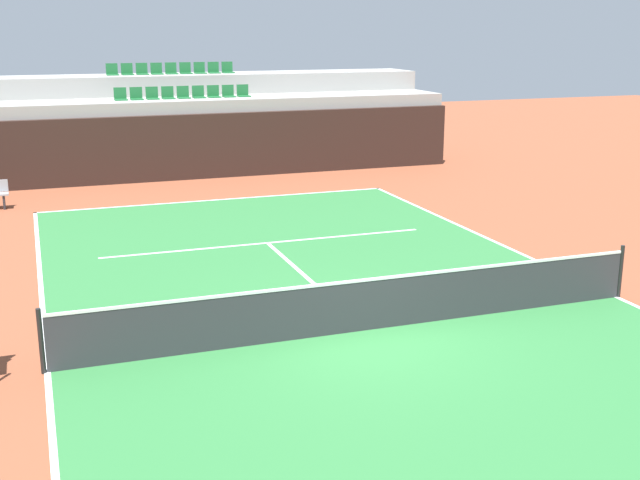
{
  "coord_description": "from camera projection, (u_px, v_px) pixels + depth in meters",
  "views": [
    {
      "loc": [
        -5.37,
        -12.55,
        5.29
      ],
      "look_at": [
        -0.17,
        2.0,
        1.2
      ],
      "focal_mm": 45.48,
      "sensor_mm": 36.0,
      "label": 1
    }
  ],
  "objects": [
    {
      "name": "back_wall",
      "position": [
        193.0,
        147.0,
        28.66
      ],
      "size": [
        19.8,
        0.3,
        2.29
      ],
      "primitive_type": "cube",
      "color": "black",
      "rests_on": "ground_plane"
    },
    {
      "name": "stands_tier_upper",
      "position": [
        174.0,
        119.0,
        31.92
      ],
      "size": [
        19.8,
        2.4,
        3.47
      ],
      "primitive_type": "cube",
      "color": "#9E9E99",
      "rests_on": "ground_plane"
    },
    {
      "name": "sideline_right",
      "position": [
        616.0,
        297.0,
        16.3
      ],
      "size": [
        0.1,
        24.0,
        0.0
      ],
      "primitive_type": "cube",
      "color": "white",
      "rests_on": "court_surface"
    },
    {
      "name": "stands_tier_lower",
      "position": [
        186.0,
        136.0,
        29.83
      ],
      "size": [
        19.8,
        2.4,
        2.73
      ],
      "primitive_type": "cube",
      "color": "#9E9E99",
      "rests_on": "ground_plane"
    },
    {
      "name": "baseline_far",
      "position": [
        218.0,
        200.0,
        25.4
      ],
      "size": [
        11.0,
        0.1,
        0.0
      ],
      "primitive_type": "cube",
      "color": "white",
      "rests_on": "court_surface"
    },
    {
      "name": "tennis_net",
      "position": [
        367.0,
        304.0,
        14.39
      ],
      "size": [
        11.08,
        0.08,
        1.07
      ],
      "color": "black",
      "rests_on": "court_surface"
    },
    {
      "name": "sideline_left",
      "position": [
        47.0,
        372.0,
        12.75
      ],
      "size": [
        0.1,
        24.0,
        0.0
      ],
      "primitive_type": "cube",
      "color": "white",
      "rests_on": "court_surface"
    },
    {
      "name": "seating_row_lower",
      "position": [
        183.0,
        95.0,
        29.53
      ],
      "size": [
        4.94,
        0.44,
        0.44
      ],
      "color": "#1E6633",
      "rests_on": "stands_tier_lower"
    },
    {
      "name": "court_surface",
      "position": [
        366.0,
        330.0,
        14.52
      ],
      "size": [
        11.0,
        24.0,
        0.01
      ],
      "primitive_type": "cube",
      "color": "#2D7238",
      "rests_on": "ground_plane"
    },
    {
      "name": "seating_row_upper",
      "position": [
        171.0,
        71.0,
        31.53
      ],
      "size": [
        4.94,
        0.44,
        0.44
      ],
      "color": "#1E6633",
      "rests_on": "stands_tier_upper"
    },
    {
      "name": "centre_service_line",
      "position": [
        309.0,
        279.0,
        17.43
      ],
      "size": [
        0.1,
        6.4,
        0.0
      ],
      "primitive_type": "cube",
      "color": "white",
      "rests_on": "court_surface"
    },
    {
      "name": "service_line_far",
      "position": [
        267.0,
        243.0,
        20.35
      ],
      "size": [
        8.26,
        0.1,
        0.0
      ],
      "primitive_type": "cube",
      "color": "white",
      "rests_on": "court_surface"
    },
    {
      "name": "ground_plane",
      "position": [
        366.0,
        331.0,
        14.53
      ],
      "size": [
        80.0,
        80.0,
        0.0
      ],
      "primitive_type": "plane",
      "color": "brown"
    }
  ]
}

